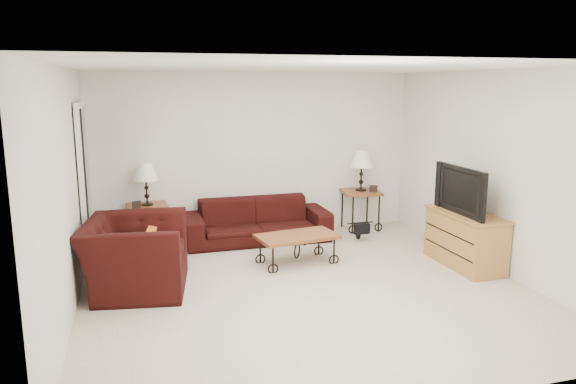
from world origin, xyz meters
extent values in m
plane|color=silver|center=(0.00, 0.00, 0.00)|extent=(5.00, 5.00, 0.00)
cube|color=white|center=(0.00, 2.50, 1.25)|extent=(5.00, 0.02, 2.50)
cube|color=white|center=(0.00, -2.50, 1.25)|extent=(5.00, 0.02, 2.50)
cube|color=white|center=(-2.50, 0.00, 1.25)|extent=(0.02, 5.00, 2.50)
cube|color=white|center=(2.50, 0.00, 1.25)|extent=(0.02, 5.00, 2.50)
plane|color=white|center=(0.00, 0.00, 2.50)|extent=(5.00, 5.00, 0.00)
cube|color=black|center=(-2.47, 1.65, 1.02)|extent=(0.08, 0.94, 2.04)
imported|color=black|center=(-0.10, 2.02, 0.32)|extent=(2.16, 0.84, 0.63)
cube|color=brown|center=(-1.68, 2.20, 0.31)|extent=(0.59, 0.59, 0.61)
cube|color=brown|center=(1.65, 2.20, 0.32)|extent=(0.67, 0.67, 0.64)
cube|color=black|center=(-1.83, 2.05, 0.66)|extent=(0.12, 0.04, 0.10)
cube|color=black|center=(1.80, 2.05, 0.70)|extent=(0.13, 0.06, 0.11)
cube|color=brown|center=(0.17, 0.86, 0.19)|extent=(1.11, 0.71, 0.39)
imported|color=black|center=(-1.88, 0.50, 0.41)|extent=(1.28, 1.41, 0.82)
cube|color=#C25418|center=(-1.73, 0.45, 0.52)|extent=(0.15, 0.38, 0.37)
cube|color=#C37E48|center=(2.23, 0.17, 0.35)|extent=(0.49, 1.17, 0.70)
imported|color=black|center=(2.21, 0.17, 1.01)|extent=(0.14, 1.05, 0.60)
ellipsoid|color=black|center=(1.39, 1.67, 0.24)|extent=(0.39, 0.31, 0.48)
camera|label=1|loc=(-1.85, -5.69, 2.33)|focal=33.89mm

